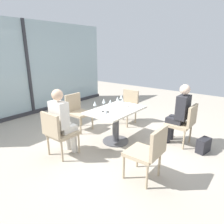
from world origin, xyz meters
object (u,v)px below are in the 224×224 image
object	(u,v)px
chair_front_left	(148,150)
person_front_right	(180,111)
dining_table_main	(116,118)
handbag_0	(203,145)
chair_far_left	(58,131)
wine_glass_1	(104,101)
cell_phone_on_table	(106,112)
chair_near_window	(77,110)
person_far_left	(62,119)
chair_front_right	(184,122)
wine_glass_4	(110,102)
wine_glass_3	(123,101)
coffee_cup	(127,105)
wine_glass_5	(121,97)
chair_far_right	(127,105)
wine_glass_2	(106,111)
wine_glass_6	(118,99)
wine_glass_0	(95,104)

from	to	relation	value
chair_front_left	person_front_right	world-z (taller)	person_front_right
dining_table_main	handbag_0	size ratio (longest dim) A/B	4.07
chair_far_left	person_front_right	world-z (taller)	person_front_right
wine_glass_1	cell_phone_on_table	world-z (taller)	wine_glass_1
chair_far_left	chair_near_window	distance (m)	1.33
chair_near_window	cell_phone_on_table	xyz separation A→B (m)	(-0.28, -1.12, 0.24)
chair_near_window	person_far_left	world-z (taller)	person_far_left
chair_near_window	chair_front_left	size ratio (longest dim) A/B	1.00
dining_table_main	chair_front_right	distance (m)	1.39
wine_glass_4	handbag_0	distance (m)	2.02
dining_table_main	wine_glass_3	size ratio (longest dim) A/B	6.59
chair_near_window	cell_phone_on_table	distance (m)	1.18
chair_near_window	wine_glass_4	size ratio (longest dim) A/B	4.70
chair_front_right	coffee_cup	xyz separation A→B (m)	(-0.48, 1.07, 0.28)
wine_glass_3	wine_glass_5	size ratio (longest dim) A/B	1.00
chair_far_right	wine_glass_3	world-z (taller)	wine_glass_3
wine_glass_5	dining_table_main	bearing A→B (deg)	-155.95
wine_glass_5	chair_far_left	bearing A→B (deg)	171.86
chair_far_right	person_front_right	world-z (taller)	person_front_right
chair_near_window	wine_glass_2	bearing A→B (deg)	-111.98
person_front_right	wine_glass_4	size ratio (longest dim) A/B	6.81
chair_near_window	chair_far_left	bearing A→B (deg)	-147.71
chair_front_left	wine_glass_6	size ratio (longest dim) A/B	4.70
person_front_right	wine_glass_2	bearing A→B (deg)	145.83
person_far_left	wine_glass_4	distance (m)	1.07
dining_table_main	wine_glass_0	bearing A→B (deg)	133.12
wine_glass_5	person_front_right	bearing A→B (deg)	-79.12
wine_glass_0	wine_glass_1	distance (m)	0.26
wine_glass_3	wine_glass_4	xyz separation A→B (m)	(-0.24, 0.14, 0.00)
dining_table_main	wine_glass_4	world-z (taller)	wine_glass_4
wine_glass_0	chair_front_left	bearing A→B (deg)	-107.22
chair_far_right	person_far_left	xyz separation A→B (m)	(-2.14, -0.00, 0.20)
dining_table_main	cell_phone_on_table	world-z (taller)	cell_phone_on_table
dining_table_main	wine_glass_5	distance (m)	0.65
person_far_left	chair_far_right	bearing A→B (deg)	0.00
coffee_cup	wine_glass_1	bearing A→B (deg)	127.72
dining_table_main	coffee_cup	distance (m)	0.38
wine_glass_0	wine_glass_4	size ratio (longest dim) A/B	1.00
chair_far_right	wine_glass_4	size ratio (longest dim) A/B	4.70
wine_glass_0	coffee_cup	xyz separation A→B (m)	(0.57, -0.41, -0.09)
chair_front_right	chair_front_left	bearing A→B (deg)	180.00
chair_near_window	chair_front_left	world-z (taller)	same
wine_glass_4	chair_front_left	bearing A→B (deg)	-119.66
chair_far_left	wine_glass_3	distance (m)	1.48
wine_glass_3	coffee_cup	world-z (taller)	wine_glass_3
chair_front_right	coffee_cup	size ratio (longest dim) A/B	9.67
dining_table_main	wine_glass_1	distance (m)	0.45
wine_glass_2	wine_glass_3	distance (m)	0.80
wine_glass_0	chair_near_window	bearing A→B (deg)	71.13
chair_far_left	person_far_left	world-z (taller)	person_far_left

